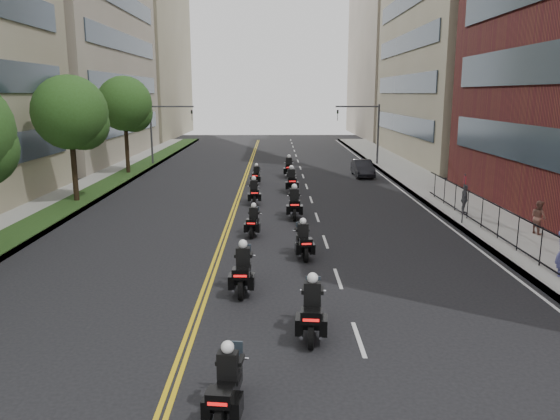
# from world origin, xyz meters

# --- Properties ---
(sidewalk_right) EXTENTS (4.00, 90.00, 0.15)m
(sidewalk_right) POSITION_xyz_m (12.00, 25.00, 0.07)
(sidewalk_right) COLOR gray
(sidewalk_right) RESTS_ON ground
(sidewalk_left) EXTENTS (4.00, 90.00, 0.15)m
(sidewalk_left) POSITION_xyz_m (-12.00, 25.00, 0.07)
(sidewalk_left) COLOR gray
(sidewalk_left) RESTS_ON ground
(grass_strip) EXTENTS (2.00, 90.00, 0.04)m
(grass_strip) POSITION_xyz_m (-11.20, 25.00, 0.17)
(grass_strip) COLOR #1D3E16
(grass_strip) RESTS_ON sidewalk_left
(building_right_tan) EXTENTS (15.11, 28.00, 30.00)m
(building_right_tan) POSITION_xyz_m (21.48, 48.00, 15.00)
(building_right_tan) COLOR gray
(building_right_tan) RESTS_ON ground
(building_right_far) EXTENTS (15.00, 28.00, 26.00)m
(building_right_far) POSITION_xyz_m (21.50, 78.00, 13.00)
(building_right_far) COLOR gray
(building_right_far) RESTS_ON ground
(building_left_far) EXTENTS (16.00, 28.00, 26.00)m
(building_left_far) POSITION_xyz_m (-22.00, 78.00, 13.00)
(building_left_far) COLOR gray
(building_left_far) RESTS_ON ground
(iron_fence) EXTENTS (0.05, 28.00, 1.50)m
(iron_fence) POSITION_xyz_m (11.00, 12.00, 0.90)
(iron_fence) COLOR black
(iron_fence) RESTS_ON sidewalk_right
(street_trees) EXTENTS (4.40, 38.40, 7.98)m
(street_trees) POSITION_xyz_m (-11.05, 18.61, 5.13)
(street_trees) COLOR #312315
(street_trees) RESTS_ON ground
(traffic_signal_right) EXTENTS (4.09, 0.20, 5.60)m
(traffic_signal_right) POSITION_xyz_m (9.54, 42.00, 3.70)
(traffic_signal_right) COLOR #3F3F44
(traffic_signal_right) RESTS_ON ground
(traffic_signal_left) EXTENTS (4.09, 0.20, 5.60)m
(traffic_signal_left) POSITION_xyz_m (-9.54, 42.00, 3.70)
(traffic_signal_left) COLOR #3F3F44
(traffic_signal_left) RESTS_ON ground
(motorcycle_0) EXTENTS (0.64, 2.18, 1.61)m
(motorcycle_0) POSITION_xyz_m (-0.08, 1.43, 0.64)
(motorcycle_0) COLOR black
(motorcycle_0) RESTS_ON ground
(motorcycle_1) EXTENTS (0.67, 2.43, 1.79)m
(motorcycle_1) POSITION_xyz_m (1.93, 5.23, 0.71)
(motorcycle_1) COLOR black
(motorcycle_1) RESTS_ON ground
(motorcycle_2) EXTENTS (0.56, 2.41, 1.78)m
(motorcycle_2) POSITION_xyz_m (-0.17, 8.70, 0.70)
(motorcycle_2) COLOR black
(motorcycle_2) RESTS_ON ground
(motorcycle_3) EXTENTS (0.60, 2.20, 1.63)m
(motorcycle_3) POSITION_xyz_m (2.07, 12.66, 0.64)
(motorcycle_3) COLOR black
(motorcycle_3) RESTS_ON ground
(motorcycle_4) EXTENTS (0.57, 2.10, 1.55)m
(motorcycle_4) POSITION_xyz_m (-0.10, 16.23, 0.61)
(motorcycle_4) COLOR black
(motorcycle_4) RESTS_ON ground
(motorcycle_5) EXTENTS (0.57, 2.49, 1.84)m
(motorcycle_5) POSITION_xyz_m (1.96, 19.88, 0.73)
(motorcycle_5) COLOR black
(motorcycle_5) RESTS_ON ground
(motorcycle_6) EXTENTS (0.60, 2.30, 1.69)m
(motorcycle_6) POSITION_xyz_m (-0.35, 23.68, 0.67)
(motorcycle_6) COLOR black
(motorcycle_6) RESTS_ON ground
(motorcycle_7) EXTENTS (0.59, 2.50, 1.85)m
(motorcycle_7) POSITION_xyz_m (2.03, 27.62, 0.73)
(motorcycle_7) COLOR black
(motorcycle_7) RESTS_ON ground
(motorcycle_8) EXTENTS (0.56, 2.11, 1.56)m
(motorcycle_8) POSITION_xyz_m (-0.45, 30.93, 0.62)
(motorcycle_8) COLOR black
(motorcycle_8) RESTS_ON ground
(motorcycle_9) EXTENTS (0.57, 2.46, 1.82)m
(motorcycle_9) POSITION_xyz_m (2.04, 34.53, 0.72)
(motorcycle_9) COLOR black
(motorcycle_9) RESTS_ON ground
(parked_sedan) EXTENTS (1.45, 4.07, 1.34)m
(parked_sedan) POSITION_xyz_m (8.00, 34.82, 0.67)
(parked_sedan) COLOR black
(parked_sedan) RESTS_ON ground
(pedestrian_b) EXTENTS (0.77, 0.89, 1.57)m
(pedestrian_b) POSITION_xyz_m (13.20, 15.84, 0.93)
(pedestrian_b) COLOR brown
(pedestrian_b) RESTS_ON sidewalk_right
(pedestrian_c) EXTENTS (0.54, 0.99, 1.61)m
(pedestrian_c) POSITION_xyz_m (11.20, 20.10, 0.96)
(pedestrian_c) COLOR #43444B
(pedestrian_c) RESTS_ON sidewalk_right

